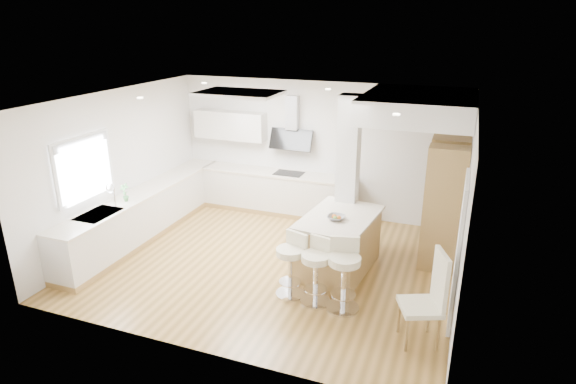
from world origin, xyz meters
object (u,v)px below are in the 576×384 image
at_px(bar_stool_b, 317,268).
at_px(dining_chair, 430,295).
at_px(bar_stool_a, 291,262).
at_px(peninsula, 339,243).
at_px(bar_stool_c, 344,271).

xyz_separation_m(bar_stool_b, dining_chair, (1.61, -0.39, 0.12)).
relative_size(bar_stool_a, bar_stool_b, 0.98).
xyz_separation_m(peninsula, dining_chair, (1.56, -1.46, 0.19)).
bearing_deg(bar_stool_c, bar_stool_b, 161.17).
relative_size(peninsula, bar_stool_c, 1.59).
bearing_deg(bar_stool_a, dining_chair, 6.13).
height_order(bar_stool_b, dining_chair, dining_chair).
relative_size(bar_stool_a, bar_stool_c, 0.92).
bearing_deg(bar_stool_a, bar_stool_b, 10.04).
height_order(bar_stool_a, bar_stool_c, bar_stool_c).
bearing_deg(bar_stool_c, dining_chair, -31.85).
relative_size(peninsula, dining_chair, 1.33).
xyz_separation_m(bar_stool_b, bar_stool_c, (0.41, -0.03, 0.04)).
relative_size(bar_stool_a, dining_chair, 0.77).
relative_size(peninsula, bar_stool_a, 1.72).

